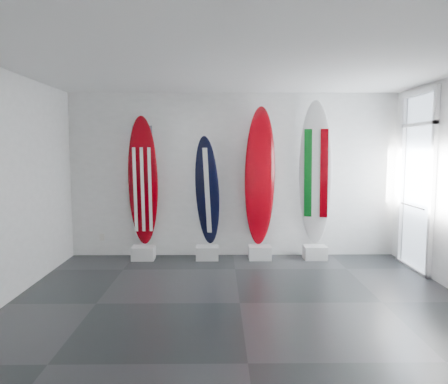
{
  "coord_description": "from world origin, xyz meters",
  "views": [
    {
      "loc": [
        -0.27,
        -5.26,
        1.98
      ],
      "look_at": [
        -0.19,
        1.4,
        1.3
      ],
      "focal_mm": 33.76,
      "sensor_mm": 36.0,
      "label": 1
    }
  ],
  "objects_px": {
    "surfboard_usa": "(143,182)",
    "surfboard_navy": "(207,191)",
    "surfboard_italy": "(315,174)",
    "surfboard_swiss": "(260,177)"
  },
  "relations": [
    {
      "from": "surfboard_navy",
      "to": "surfboard_italy",
      "type": "xyz_separation_m",
      "value": [
        1.95,
        0.0,
        0.31
      ]
    },
    {
      "from": "surfboard_usa",
      "to": "surfboard_italy",
      "type": "distance_m",
      "value": 3.1
    },
    {
      "from": "surfboard_navy",
      "to": "surfboard_swiss",
      "type": "relative_size",
      "value": 0.8
    },
    {
      "from": "surfboard_usa",
      "to": "surfboard_navy",
      "type": "distance_m",
      "value": 1.16
    },
    {
      "from": "surfboard_usa",
      "to": "surfboard_navy",
      "type": "xyz_separation_m",
      "value": [
        1.15,
        0.0,
        -0.18
      ]
    },
    {
      "from": "surfboard_italy",
      "to": "surfboard_swiss",
      "type": "bearing_deg",
      "value": -159.83
    },
    {
      "from": "surfboard_italy",
      "to": "surfboard_navy",
      "type": "bearing_deg",
      "value": -159.83
    },
    {
      "from": "surfboard_usa",
      "to": "surfboard_navy",
      "type": "bearing_deg",
      "value": -2.58
    },
    {
      "from": "surfboard_usa",
      "to": "surfboard_swiss",
      "type": "xyz_separation_m",
      "value": [
        2.1,
        0.0,
        0.08
      ]
    },
    {
      "from": "surfboard_swiss",
      "to": "surfboard_italy",
      "type": "bearing_deg",
      "value": -11.22
    }
  ]
}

